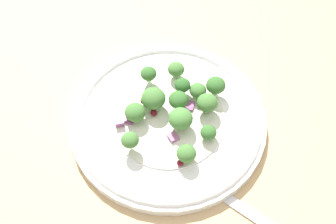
{
  "coord_description": "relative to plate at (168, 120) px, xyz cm",
  "views": [
    {
      "loc": [
        -13.79,
        -26.03,
        49.37
      ],
      "look_at": [
        0.8,
        1.77,
        2.7
      ],
      "focal_mm": 49.98,
      "sensor_mm": 36.0,
      "label": 1
    }
  ],
  "objects": [
    {
      "name": "broccoli_floret_8",
      "position": [
        0.39,
        6.05,
        2.26
      ],
      "size": [
        2.06,
        2.06,
        2.09
      ],
      "color": "#9EC684",
      "rests_on": "plate"
    },
    {
      "name": "broccoli_floret_4",
      "position": [
        4.84,
        1.21,
        1.68
      ],
      "size": [
        2.12,
        2.12,
        2.15
      ],
      "color": "#9EC684",
      "rests_on": "plate"
    },
    {
      "name": "plate",
      "position": [
        0.0,
        0.0,
        0.0
      ],
      "size": [
        24.29,
        24.29,
        1.7
      ],
      "color": "white",
      "rests_on": "ground_plane"
    },
    {
      "name": "onion_bit_1",
      "position": [
        -4.34,
        1.81,
        0.77
      ],
      "size": [
        1.42,
        1.42,
        0.53
      ],
      "primitive_type": "cube",
      "rotation": [
        0.0,
        0.0,
        0.77
      ],
      "color": "#843D75",
      "rests_on": "plate"
    },
    {
      "name": "broccoli_floret_5",
      "position": [
        -3.55,
        1.74,
        1.9
      ],
      "size": [
        2.55,
        2.55,
        2.58
      ],
      "color": "#8EB77A",
      "rests_on": "plate"
    },
    {
      "name": "cranberry_3",
      "position": [
        -1.77,
        -6.37,
        1.0
      ],
      "size": [
        0.79,
        0.79,
        0.79
      ],
      "primitive_type": "sphere",
      "color": "maroon",
      "rests_on": "plate"
    },
    {
      "name": "cranberry_0",
      "position": [
        -1.34,
        1.19,
        1.09
      ],
      "size": [
        0.86,
        0.86,
        0.86
      ],
      "primitive_type": "sphere",
      "color": "maroon",
      "rests_on": "plate"
    },
    {
      "name": "onion_bit_3",
      "position": [
        3.16,
        0.31,
        0.68
      ],
      "size": [
        1.82,
        1.83,
        0.34
      ],
      "primitive_type": "cube",
      "rotation": [
        0.0,
        0.0,
        2.36
      ],
      "color": "#934C84",
      "rests_on": "plate"
    },
    {
      "name": "broccoli_floret_1",
      "position": [
        0.75,
        -1.97,
        2.18
      ],
      "size": [
        2.91,
        2.91,
        2.95
      ],
      "color": "#8EB77A",
      "rests_on": "plate"
    },
    {
      "name": "cranberry_2",
      "position": [
        -1.79,
        3.24,
        1.21
      ],
      "size": [
        0.72,
        0.72,
        0.72
      ],
      "primitive_type": "sphere",
      "color": "#4C0A14",
      "rests_on": "plate"
    },
    {
      "name": "broccoli_floret_0",
      "position": [
        4.69,
        -1.26,
        2.2
      ],
      "size": [
        2.54,
        2.54,
        2.57
      ],
      "color": "#8EB77A",
      "rests_on": "plate"
    },
    {
      "name": "fork",
      "position": [
        2.69,
        -15.03,
        -0.61
      ],
      "size": [
        9.67,
        17.55,
        0.5
      ],
      "color": "silver",
      "rests_on": "ground_plane"
    },
    {
      "name": "broccoli_floret_12",
      "position": [
        3.36,
        2.53,
        2.13
      ],
      "size": [
        2.0,
        2.0,
        2.02
      ],
      "color": "#9EC684",
      "rests_on": "plate"
    },
    {
      "name": "broccoli_floret_10",
      "position": [
        3.96,
        5.31,
        1.89
      ],
      "size": [
        2.15,
        2.15,
        2.17
      ],
      "color": "#9EC684",
      "rests_on": "plate"
    },
    {
      "name": "broccoli_floret_11",
      "position": [
        2.94,
        -4.65,
        1.56
      ],
      "size": [
        1.93,
        1.93,
        1.95
      ],
      "color": "#ADD18E",
      "rests_on": "plate"
    },
    {
      "name": "broccoli_floret_9",
      "position": [
        -1.26,
        -6.02,
        1.82
      ],
      "size": [
        2.27,
        2.27,
        2.3
      ],
      "color": "#8EB77A",
      "rests_on": "plate"
    },
    {
      "name": "cranberry_1",
      "position": [
        2.85,
        -4.2,
        0.83
      ],
      "size": [
        0.77,
        0.77,
        0.77
      ],
      "primitive_type": "sphere",
      "color": "#4C0A14",
      "rests_on": "plate"
    },
    {
      "name": "onion_bit_2",
      "position": [
        -0.59,
        -2.84,
        0.75
      ],
      "size": [
        1.15,
        1.21,
        0.58
      ],
      "primitive_type": "cube",
      "rotation": [
        0.0,
        0.0,
        0.06
      ],
      "color": "#A35B93",
      "rests_on": "plate"
    },
    {
      "name": "broccoli_floret_7",
      "position": [
        1.79,
        0.7,
        2.27
      ],
      "size": [
        2.42,
        2.42,
        2.45
      ],
      "color": "#9EC684",
      "rests_on": "plate"
    },
    {
      "name": "onion_bit_0",
      "position": [
        -5.63,
        1.97,
        1.14
      ],
      "size": [
        1.36,
        1.4,
        0.59
      ],
      "primitive_type": "cube",
      "rotation": [
        0.0,
        0.0,
        1.29
      ],
      "color": "#934C84",
      "rests_on": "plate"
    },
    {
      "name": "broccoli_floret_2",
      "position": [
        -5.84,
        -1.3,
        2.38
      ],
      "size": [
        2.09,
        2.09,
        2.11
      ],
      "color": "#8EB77A",
      "rests_on": "plate"
    },
    {
      "name": "ground_plane",
      "position": [
        -0.8,
        -1.77,
        -1.86
      ],
      "size": [
        180.0,
        180.0,
        2.0
      ],
      "primitive_type": "cube",
      "color": "tan"
    },
    {
      "name": "dressing_pool",
      "position": [
        -0.0,
        -0.0,
        0.44
      ],
      "size": [
        14.09,
        14.09,
        0.2
      ],
      "primitive_type": "cylinder",
      "color": "white",
      "rests_on": "plate"
    },
    {
      "name": "broccoli_floret_3",
      "position": [
        -0.89,
        2.32,
        2.23
      ],
      "size": [
        2.99,
        2.99,
        3.03
      ],
      "color": "#ADD18E",
      "rests_on": "plate"
    },
    {
      "name": "broccoli_floret_6",
      "position": [
        6.96,
        0.5,
        2.27
      ],
      "size": [
        2.44,
        2.44,
        2.47
      ],
      "color": "#ADD18E",
      "rests_on": "plate"
    }
  ]
}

